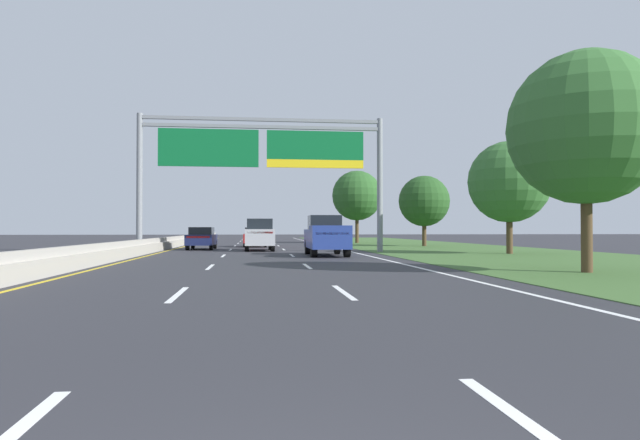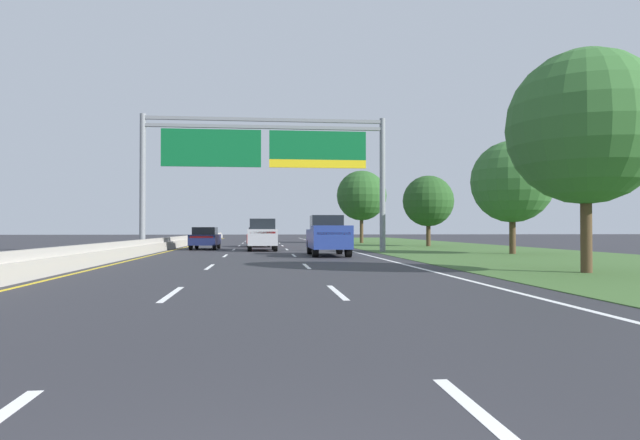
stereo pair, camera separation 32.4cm
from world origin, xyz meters
The scene contains 13 objects.
ground_plane centered at (0.00, 35.00, 0.00)m, with size 220.00×220.00×0.00m, color #2B2B30.
lane_striping centered at (0.00, 34.54, 0.00)m, with size 11.96×106.00×0.01m.
grass_verge_right centered at (13.95, 35.00, 0.01)m, with size 14.00×110.00×0.02m, color #3D602D.
median_barrier_concrete centered at (-6.60, 35.00, 0.35)m, with size 0.60×110.00×0.85m.
overhead_sign_gantry centered at (0.30, 32.44, 6.01)m, with size 15.06×0.42×8.41m.
pickup_truck_blue centered at (3.68, 28.14, 1.07)m, with size 2.05×5.42×2.20m.
car_navy_left_lane_sedan centered at (-3.90, 38.30, 0.82)m, with size 1.90×4.43×1.57m.
car_red_centre_lane_sedan centered at (-0.17, 43.92, 0.82)m, with size 1.85×4.41×1.57m.
car_silver_centre_lane_suv centered at (0.12, 35.58, 1.10)m, with size 1.97×4.73×2.11m.
roadside_tree_near centered at (10.67, 15.15, 4.78)m, with size 5.07×5.07×7.33m.
roadside_tree_mid centered at (14.46, 28.86, 4.17)m, with size 4.72×4.72×6.54m.
roadside_tree_far centered at (13.90, 43.55, 3.77)m, with size 4.25×4.25×5.91m.
roadside_tree_distant centered at (10.20, 54.52, 4.85)m, with size 5.10×5.10×7.41m.
Camera 1 is at (-0.16, -2.24, 1.45)m, focal length 31.67 mm.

